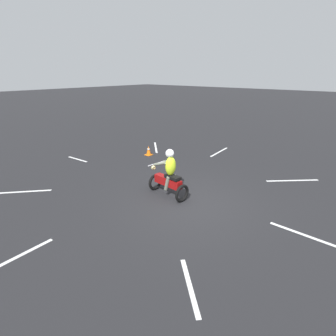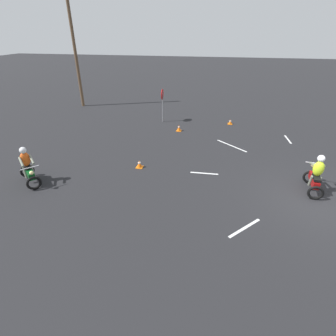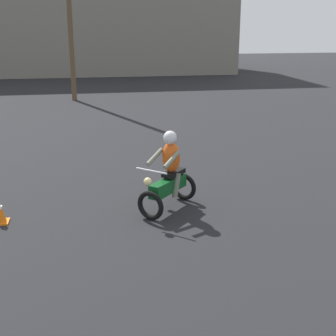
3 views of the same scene
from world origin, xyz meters
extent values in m
torus|color=black|center=(-1.27, 11.26, 0.30)|extent=(0.51, 0.48, 0.60)
torus|color=black|center=(-0.40, 12.23, 0.30)|extent=(0.51, 0.48, 0.60)
cube|color=#0F4C1E|center=(-0.84, 11.75, 0.52)|extent=(0.92, 0.98, 0.28)
cube|color=black|center=(-0.69, 11.91, 0.74)|extent=(0.57, 0.59, 0.10)
cylinder|color=silver|center=(-1.24, 11.30, 1.00)|extent=(0.54, 0.50, 0.04)
sphere|color=#F2E08C|center=(-1.33, 11.20, 0.82)|extent=(0.23, 0.23, 0.16)
ellipsoid|color=#EA5919|center=(-0.76, 11.84, 1.10)|extent=(0.48, 0.48, 0.64)
cylinder|color=slate|center=(-1.11, 11.75, 1.15)|extent=(0.43, 0.47, 0.27)
cylinder|color=slate|center=(-0.81, 11.48, 1.15)|extent=(0.43, 0.47, 0.27)
cylinder|color=slate|center=(-0.87, 11.91, 0.52)|extent=(0.25, 0.26, 0.51)
cylinder|color=slate|center=(-0.67, 11.73, 0.52)|extent=(0.25, 0.26, 0.51)
sphere|color=silver|center=(-0.78, 11.81, 1.52)|extent=(0.40, 0.40, 0.28)
cube|color=orange|center=(-4.18, 11.62, 0.01)|extent=(0.32, 0.32, 0.03)
cube|color=gray|center=(-6.83, 40.75, 4.43)|extent=(31.32, 8.18, 8.87)
camera|label=1|loc=(-4.32, 6.20, 3.99)|focal=28.00mm
camera|label=2|loc=(-9.27, 4.00, 5.93)|focal=28.00mm
camera|label=3|loc=(-2.41, 2.80, 3.74)|focal=50.00mm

